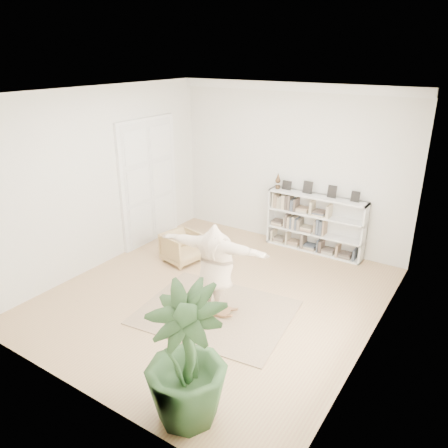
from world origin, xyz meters
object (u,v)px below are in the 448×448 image
object	(u,v)px
armchair	(182,247)
person	(215,266)
rocker_board	(216,309)
houseplant	(186,357)
bookshelf	(315,224)

from	to	relation	value
armchair	person	xyz separation A→B (m)	(1.71, -1.25, 0.58)
rocker_board	person	xyz separation A→B (m)	(-0.00, 0.00, 0.84)
armchair	houseplant	bearing A→B (deg)	-129.30
person	houseplant	xyz separation A→B (m)	(0.99, -2.07, -0.02)
person	rocker_board	bearing A→B (deg)	109.86
person	bookshelf	bearing A→B (deg)	-103.97
armchair	person	distance (m)	2.20
bookshelf	person	xyz separation A→B (m)	(-0.42, -3.30, 0.27)
rocker_board	person	world-z (taller)	person
bookshelf	person	world-z (taller)	person
armchair	bookshelf	bearing A→B (deg)	-34.64
armchair	houseplant	world-z (taller)	houseplant
rocker_board	person	distance (m)	0.84
bookshelf	houseplant	distance (m)	5.40
armchair	rocker_board	size ratio (longest dim) A/B	1.34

